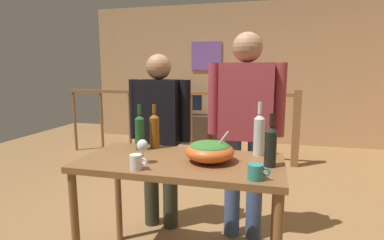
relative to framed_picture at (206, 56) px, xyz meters
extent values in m
plane|color=olive|center=(0.55, -3.23, -1.64)|extent=(8.56, 8.56, 0.00)
cube|color=tan|center=(0.55, 0.06, -0.35)|extent=(5.64, 0.10, 2.59)
cube|color=#724FA7|center=(0.00, 0.00, 0.00)|extent=(0.58, 0.03, 0.53)
cylinder|color=brown|center=(-2.02, -1.32, -1.14)|extent=(0.04, 0.04, 1.01)
cylinder|color=brown|center=(-1.50, -1.32, -1.14)|extent=(0.04, 0.04, 1.01)
cylinder|color=brown|center=(-0.99, -1.32, -1.14)|extent=(0.04, 0.04, 1.01)
cylinder|color=brown|center=(-0.48, -1.32, -1.14)|extent=(0.04, 0.04, 1.01)
cylinder|color=brown|center=(0.04, -1.32, -1.14)|extent=(0.04, 0.04, 1.01)
cylinder|color=brown|center=(0.55, -1.32, -1.14)|extent=(0.04, 0.04, 1.01)
cylinder|color=brown|center=(1.07, -1.32, -1.14)|extent=(0.04, 0.04, 1.01)
cylinder|color=brown|center=(1.58, -1.32, -1.14)|extent=(0.04, 0.04, 1.01)
cube|color=brown|center=(-0.22, -1.32, -0.61)|extent=(3.68, 0.07, 0.05)
cube|color=brown|center=(1.58, -1.32, -1.09)|extent=(0.10, 0.10, 1.11)
cube|color=#38281E|center=(-0.32, -0.29, -1.37)|extent=(0.90, 0.40, 0.54)
cube|color=black|center=(-0.32, -0.29, -1.10)|extent=(0.20, 0.12, 0.02)
cylinder|color=black|center=(-0.32, -0.29, -1.05)|extent=(0.03, 0.03, 0.08)
cube|color=black|center=(-0.32, -0.32, -0.84)|extent=(0.60, 0.06, 0.33)
cube|color=black|center=(-0.32, -0.35, -0.84)|extent=(0.55, 0.01, 0.30)
cube|color=brown|center=(0.65, -3.97, -0.85)|extent=(1.30, 0.64, 0.04)
cylinder|color=brown|center=(0.04, -4.26, -1.26)|extent=(0.05, 0.05, 0.77)
cylinder|color=brown|center=(0.04, -3.69, -1.26)|extent=(0.05, 0.05, 0.77)
cylinder|color=brown|center=(1.27, -3.69, -1.26)|extent=(0.05, 0.05, 0.77)
ellipsoid|color=#DB5B23|center=(0.84, -3.96, -0.77)|extent=(0.31, 0.31, 0.13)
ellipsoid|color=#38702D|center=(0.84, -3.96, -0.73)|extent=(0.26, 0.26, 0.06)
cylinder|color=silver|center=(0.90, -3.96, -0.71)|extent=(0.12, 0.01, 0.16)
cylinder|color=silver|center=(0.44, -4.10, -0.83)|extent=(0.06, 0.06, 0.01)
cylinder|color=silver|center=(0.44, -4.10, -0.79)|extent=(0.01, 0.01, 0.07)
ellipsoid|color=silver|center=(0.44, -4.10, -0.72)|extent=(0.07, 0.07, 0.08)
cylinder|color=brown|center=(0.38, -3.73, -0.72)|extent=(0.07, 0.07, 0.23)
cone|color=brown|center=(0.38, -3.73, -0.59)|extent=(0.07, 0.07, 0.03)
cylinder|color=brown|center=(0.38, -3.73, -0.54)|extent=(0.03, 0.03, 0.07)
cylinder|color=#1E5628|center=(0.30, -3.81, -0.72)|extent=(0.07, 0.07, 0.23)
cone|color=#1E5628|center=(0.30, -3.81, -0.59)|extent=(0.07, 0.07, 0.03)
cylinder|color=#1E5628|center=(0.30, -3.81, -0.54)|extent=(0.03, 0.03, 0.07)
cylinder|color=black|center=(1.21, -3.97, -0.72)|extent=(0.07, 0.07, 0.21)
cone|color=black|center=(1.21, -3.97, -0.60)|extent=(0.07, 0.07, 0.03)
cylinder|color=black|center=(1.21, -3.97, -0.54)|extent=(0.03, 0.03, 0.08)
cylinder|color=silver|center=(1.14, -3.74, -0.70)|extent=(0.07, 0.07, 0.25)
cone|color=silver|center=(1.14, -3.74, -0.56)|extent=(0.07, 0.07, 0.03)
cylinder|color=silver|center=(1.14, -3.74, -0.51)|extent=(0.03, 0.03, 0.08)
cylinder|color=teal|center=(1.14, -4.22, -0.79)|extent=(0.08, 0.08, 0.08)
torus|color=teal|center=(1.19, -4.22, -0.78)|extent=(0.05, 0.01, 0.05)
cylinder|color=white|center=(0.46, -4.22, -0.78)|extent=(0.07, 0.07, 0.09)
torus|color=white|center=(0.51, -4.22, -0.78)|extent=(0.05, 0.01, 0.05)
cylinder|color=#2D3323|center=(0.38, -3.38, -1.26)|extent=(0.13, 0.13, 0.76)
cylinder|color=#2D3323|center=(0.20, -3.38, -1.26)|extent=(0.13, 0.13, 0.76)
cube|color=black|center=(0.29, -3.38, -0.61)|extent=(0.37, 0.23, 0.54)
cylinder|color=black|center=(0.52, -3.39, -0.59)|extent=(0.09, 0.09, 0.51)
cylinder|color=black|center=(0.06, -3.37, -0.59)|extent=(0.09, 0.09, 0.51)
sphere|color=#A37556|center=(0.29, -3.38, -0.23)|extent=(0.21, 0.21, 0.21)
cylinder|color=#3D5684|center=(1.11, -3.38, -1.22)|extent=(0.13, 0.13, 0.84)
cylinder|color=#3D5684|center=(0.93, -3.38, -1.22)|extent=(0.13, 0.13, 0.84)
cube|color=#9E3842|center=(1.02, -3.38, -0.50)|extent=(0.42, 0.24, 0.60)
cylinder|color=#9E3842|center=(1.27, -3.37, -0.49)|extent=(0.09, 0.09, 0.57)
cylinder|color=#9E3842|center=(0.76, -3.39, -0.49)|extent=(0.09, 0.09, 0.57)
sphere|color=#A37556|center=(1.02, -3.38, -0.09)|extent=(0.23, 0.23, 0.23)
camera|label=1|loc=(1.19, -5.79, -0.25)|focal=28.40mm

